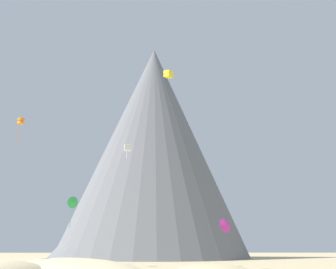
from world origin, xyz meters
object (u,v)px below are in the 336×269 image
(kite_yellow_high, at_px, (168,74))
(kite_green_low, at_px, (73,203))
(kite_orange_high, at_px, (21,121))
(rock_massif, at_px, (150,161))
(kite_magenta_low, at_px, (226,225))
(kite_white_mid, at_px, (128,148))

(kite_yellow_high, distance_m, kite_green_low, 40.50)
(kite_orange_high, bearing_deg, rock_massif, -163.85)
(kite_green_low, distance_m, kite_magenta_low, 34.88)
(rock_massif, distance_m, kite_orange_high, 60.97)
(rock_massif, relative_size, kite_green_low, 11.75)
(kite_yellow_high, relative_size, kite_green_low, 0.24)
(kite_green_low, xyz_separation_m, kite_magenta_low, (29.28, -18.14, -5.48))
(kite_yellow_high, bearing_deg, kite_green_low, -106.20)
(rock_massif, height_order, kite_green_low, rock_massif)
(kite_white_mid, bearing_deg, rock_massif, -13.60)
(kite_yellow_high, xyz_separation_m, kite_magenta_low, (9.83, 13.79, -21.06))
(rock_massif, bearing_deg, kite_orange_high, -112.21)
(kite_yellow_high, relative_size, kite_white_mid, 0.56)
(rock_massif, bearing_deg, kite_green_low, -109.59)
(rock_massif, distance_m, kite_green_low, 48.64)
(kite_green_low, relative_size, kite_magenta_low, 2.59)
(kite_white_mid, relative_size, kite_green_low, 0.42)
(kite_yellow_high, height_order, kite_green_low, kite_yellow_high)
(rock_massif, height_order, kite_white_mid, rock_massif)
(rock_massif, relative_size, kite_yellow_high, 49.90)
(rock_massif, relative_size, kite_magenta_low, 30.47)
(kite_green_low, bearing_deg, kite_orange_high, -161.39)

